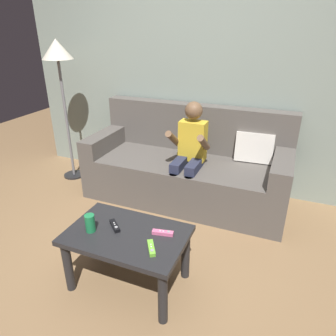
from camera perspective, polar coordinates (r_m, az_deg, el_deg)
ground_plane at (r=2.38m, az=-7.87°, el=-20.18°), size 8.21×8.21×0.00m
wall_back at (r=3.32m, az=6.39°, el=17.36°), size 4.11×0.05×2.50m
couch at (r=3.22m, az=3.70°, el=-0.06°), size 2.01×0.80×0.93m
person_seated_on_couch at (r=2.92m, az=3.94°, el=3.10°), size 0.36×0.44×1.04m
coffee_table at (r=2.15m, az=-7.52°, el=-13.41°), size 0.79×0.51×0.43m
game_remote_black_near_edge at (r=2.16m, az=-9.77°, el=-10.42°), size 0.13×0.12×0.03m
game_remote_pink_center at (r=2.07m, az=-0.96°, el=-11.81°), size 0.14×0.06×0.03m
game_remote_lime_far_corner at (r=1.95m, az=-3.09°, el=-14.47°), size 0.11×0.14×0.03m
soda_can at (r=2.14m, az=-14.13°, el=-9.79°), size 0.07×0.07×0.12m
floor_lamp at (r=3.60m, az=-19.53°, el=18.13°), size 0.32×0.32×1.55m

